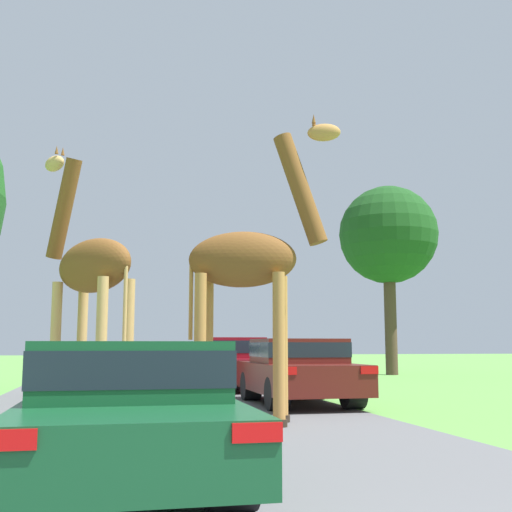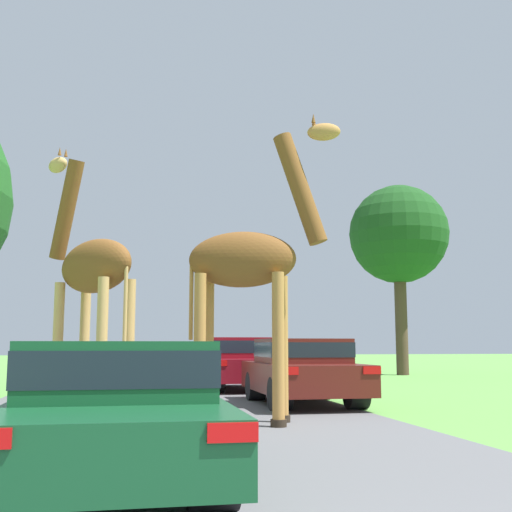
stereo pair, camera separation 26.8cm
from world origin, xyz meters
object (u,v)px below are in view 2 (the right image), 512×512
object	(u,v)px
giraffe_near_road	(250,269)
car_far_ahead	(171,361)
giraffe_companion	(91,275)
car_queue_left	(238,362)
car_verge_right	(302,369)
tree_left_edge	(399,236)
car_queue_right	(202,357)
car_lead_maroon	(118,406)

from	to	relation	value
giraffe_near_road	car_far_ahead	world-z (taller)	giraffe_near_road
giraffe_companion	car_far_ahead	xyz separation A→B (m)	(2.17, 11.53, -1.78)
giraffe_companion	car_queue_left	xyz separation A→B (m)	(3.76, 6.85, -1.71)
car_queue_left	car_verge_right	bearing A→B (deg)	-82.61
car_far_ahead	tree_left_edge	bearing A→B (deg)	15.36
giraffe_companion	car_verge_right	size ratio (longest dim) A/B	1.23
giraffe_companion	car_far_ahead	world-z (taller)	giraffe_companion
giraffe_near_road	car_queue_right	xyz separation A→B (m)	(1.29, 18.50, -1.81)
giraffe_near_road	car_lead_maroon	bearing A→B (deg)	-7.27
car_queue_left	car_far_ahead	world-z (taller)	car_queue_left
car_queue_left	car_far_ahead	distance (m)	4.95
car_verge_right	car_queue_left	bearing A→B (deg)	97.39
giraffe_companion	tree_left_edge	xyz separation A→B (m)	(12.08, 14.25, 3.49)
giraffe_companion	car_verge_right	distance (m)	5.15
car_far_ahead	car_queue_right	bearing A→B (deg)	73.38
giraffe_companion	car_lead_maroon	size ratio (longest dim) A/B	1.18
giraffe_companion	car_verge_right	bearing A→B (deg)	-10.19
car_lead_maroon	car_far_ahead	xyz separation A→B (m)	(1.56, 16.67, 0.01)
car_lead_maroon	car_queue_right	size ratio (longest dim) A/B	0.91
car_verge_right	car_queue_right	bearing A→B (deg)	91.71
giraffe_companion	car_queue_right	bearing A→B (deg)	41.78
giraffe_companion	giraffe_near_road	bearing A→B (deg)	-57.96
car_queue_left	car_far_ahead	size ratio (longest dim) A/B	1.01
giraffe_companion	car_verge_right	world-z (taller)	giraffe_companion
giraffe_near_road	car_verge_right	world-z (taller)	giraffe_near_road
giraffe_companion	car_verge_right	xyz separation A→B (m)	(4.38, 2.07, -1.74)
car_lead_maroon	tree_left_edge	world-z (taller)	tree_left_edge
giraffe_near_road	car_verge_right	distance (m)	4.02
car_queue_right	car_queue_left	bearing A→B (deg)	-90.87
tree_left_edge	car_queue_left	bearing A→B (deg)	-138.33
car_far_ahead	tree_left_edge	world-z (taller)	tree_left_edge
car_verge_right	giraffe_near_road	bearing A→B (deg)	-118.92
car_queue_left	giraffe_companion	bearing A→B (deg)	-118.77
tree_left_edge	car_verge_right	bearing A→B (deg)	-122.29
giraffe_near_road	car_verge_right	xyz separation A→B (m)	(1.75, 3.16, -1.77)
car_queue_left	car_lead_maroon	bearing A→B (deg)	-104.73
tree_left_edge	car_queue_right	bearing A→B (deg)	158.82
car_queue_left	car_verge_right	distance (m)	4.82
car_verge_right	car_far_ahead	bearing A→B (deg)	103.18
giraffe_companion	car_lead_maroon	bearing A→B (deg)	-118.77
car_queue_right	car_far_ahead	xyz separation A→B (m)	(-1.76, -5.88, 0.00)
giraffe_near_road	tree_left_edge	distance (m)	18.34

